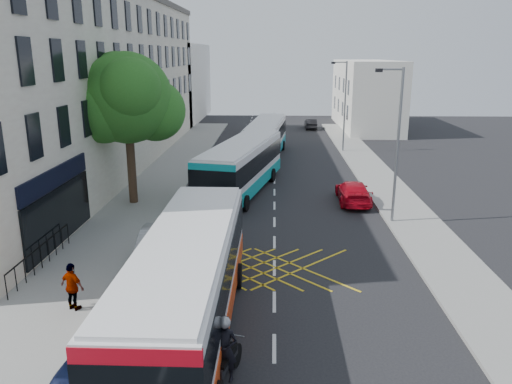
# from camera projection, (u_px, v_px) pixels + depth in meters

# --- Properties ---
(ground) EXTENTS (120.00, 120.00, 0.00)m
(ground) POSITION_uv_depth(u_px,v_px,m) (274.00, 348.00, 15.44)
(ground) COLOR black
(ground) RESTS_ON ground
(pavement_left) EXTENTS (5.00, 70.00, 0.15)m
(pavement_left) POSITION_uv_depth(u_px,v_px,m) (134.00, 203.00, 30.15)
(pavement_left) COLOR gray
(pavement_left) RESTS_ON ground
(pavement_right) EXTENTS (3.00, 70.00, 0.15)m
(pavement_right) POSITION_uv_depth(u_px,v_px,m) (401.00, 206.00, 29.60)
(pavement_right) COLOR gray
(pavement_right) RESTS_ON ground
(terrace_main) EXTENTS (8.30, 45.00, 13.50)m
(terrace_main) POSITION_uv_depth(u_px,v_px,m) (90.00, 81.00, 37.68)
(terrace_main) COLOR beige
(terrace_main) RESTS_ON ground
(terrace_far) EXTENTS (8.00, 20.00, 10.00)m
(terrace_far) POSITION_uv_depth(u_px,v_px,m) (172.00, 82.00, 67.53)
(terrace_far) COLOR silver
(terrace_far) RESTS_ON ground
(building_right) EXTENTS (6.00, 18.00, 8.00)m
(building_right) POSITION_uv_depth(u_px,v_px,m) (366.00, 95.00, 60.19)
(building_right) COLOR silver
(building_right) RESTS_ON ground
(street_tree) EXTENTS (6.30, 5.70, 8.80)m
(street_tree) POSITION_uv_depth(u_px,v_px,m) (127.00, 99.00, 28.45)
(street_tree) COLOR #382619
(street_tree) RESTS_ON pavement_left
(lamp_near) EXTENTS (1.45, 0.15, 8.00)m
(lamp_near) POSITION_uv_depth(u_px,v_px,m) (396.00, 138.00, 25.53)
(lamp_near) COLOR slate
(lamp_near) RESTS_ON pavement_right
(lamp_far) EXTENTS (1.45, 0.15, 8.00)m
(lamp_far) POSITION_uv_depth(u_px,v_px,m) (344.00, 102.00, 44.79)
(lamp_far) COLOR slate
(lamp_far) RESTS_ON pavement_right
(railings) EXTENTS (0.08, 5.60, 1.14)m
(railings) POSITION_uv_depth(u_px,v_px,m) (41.00, 255.00, 20.68)
(railings) COLOR black
(railings) RESTS_ON pavement_left
(bus_near) EXTENTS (3.02, 11.92, 3.35)m
(bus_near) POSITION_uv_depth(u_px,v_px,m) (188.00, 282.00, 15.91)
(bus_near) COLOR silver
(bus_near) RESTS_ON ground
(bus_mid) EXTENTS (5.16, 12.02, 3.30)m
(bus_mid) POSITION_uv_depth(u_px,v_px,m) (242.00, 166.00, 32.33)
(bus_mid) COLOR silver
(bus_mid) RESTS_ON ground
(bus_far) EXTENTS (3.70, 11.35, 3.13)m
(bus_far) POSITION_uv_depth(u_px,v_px,m) (266.00, 138.00, 43.74)
(bus_far) COLOR silver
(bus_far) RESTS_ON ground
(motorbike) EXTENTS (0.87, 2.28, 2.07)m
(motorbike) POSITION_uv_depth(u_px,v_px,m) (226.00, 353.00, 13.54)
(motorbike) COLOR black
(motorbike) RESTS_ON ground
(parked_car_silver) EXTENTS (1.73, 4.81, 1.58)m
(parked_car_silver) POSITION_uv_depth(u_px,v_px,m) (160.00, 248.00, 21.27)
(parked_car_silver) COLOR #B4B9BD
(parked_car_silver) RESTS_ON ground
(red_hatchback) EXTENTS (1.95, 4.60, 1.33)m
(red_hatchback) POSITION_uv_depth(u_px,v_px,m) (353.00, 192.00, 30.36)
(red_hatchback) COLOR red
(red_hatchback) RESTS_ON ground
(distant_car_grey) EXTENTS (2.17, 4.36, 1.19)m
(distant_car_grey) POSITION_uv_depth(u_px,v_px,m) (253.00, 129.00, 56.20)
(distant_car_grey) COLOR #383A3F
(distant_car_grey) RESTS_ON ground
(distant_car_dark) EXTENTS (1.33, 3.71, 1.22)m
(distant_car_dark) POSITION_uv_depth(u_px,v_px,m) (311.00, 124.00, 60.14)
(distant_car_dark) COLOR black
(distant_car_dark) RESTS_ON ground
(pedestrian_far) EXTENTS (1.10, 0.81, 1.73)m
(pedestrian_far) POSITION_uv_depth(u_px,v_px,m) (72.00, 287.00, 17.25)
(pedestrian_far) COLOR gray
(pedestrian_far) RESTS_ON pavement_left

